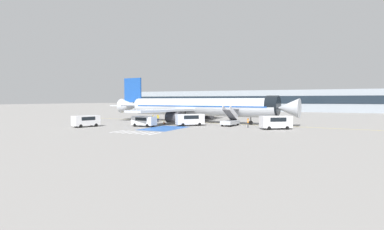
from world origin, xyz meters
name	(u,v)px	position (x,y,z in m)	size (l,w,h in m)	color
ground_plane	(203,123)	(0.00, 0.00, 0.00)	(600.00, 600.00, 0.00)	gray
apron_leadline_yellow	(199,122)	(-1.22, 0.58, 0.00)	(0.20, 79.01, 0.01)	gold
apron_stand_patch_blue	(164,128)	(-1.22, -14.77, 0.00)	(5.97, 9.58, 0.01)	#2856A8
apron_walkway_bar_0	(117,131)	(-5.42, -22.54, 0.00)	(0.44, 3.60, 0.01)	silver
apron_walkway_bar_1	(123,132)	(-4.22, -22.54, 0.00)	(0.44, 3.60, 0.01)	silver
apron_walkway_bar_2	(129,132)	(-3.02, -22.54, 0.00)	(0.44, 3.60, 0.01)	silver
apron_walkway_bar_3	(135,132)	(-1.82, -22.54, 0.00)	(0.44, 3.60, 0.01)	silver
apron_walkway_bar_4	(142,133)	(-0.62, -22.54, 0.00)	(0.44, 3.60, 0.01)	silver
apron_walkway_bar_5	(148,133)	(0.58, -22.54, 0.00)	(0.44, 3.60, 0.01)	silver
apron_walkway_bar_6	(155,134)	(1.78, -22.54, 0.00)	(0.44, 3.60, 0.01)	silver
airliner	(196,107)	(-1.86, 0.64, 3.48)	(45.36, 34.59, 10.71)	#B7BCC4
boarding_stairs_forward	(230,121)	(7.97, -4.77, 1.00)	(2.62, 5.38, 4.12)	#ADB2BA
fuel_tanker	(199,111)	(-10.00, 20.48, 1.84)	(10.44, 2.89, 3.61)	#38383D
service_van_0	(144,120)	(-6.41, -13.48, 1.20)	(4.76, 2.13, 1.98)	silver
service_van_1	(190,119)	(0.73, -8.05, 1.37)	(5.33, 5.21, 2.31)	silver
service_van_2	(86,120)	(-15.96, -18.69, 1.28)	(3.29, 5.33, 2.14)	silver
service_van_3	(276,121)	(17.27, -7.94, 1.38)	(5.54, 4.73, 2.32)	silver
ground_crew_0	(248,122)	(12.06, -6.80, 1.06)	(0.31, 0.47, 1.83)	#2D2D33
ground_crew_1	(158,118)	(-10.16, -2.44, 1.04)	(0.45, 0.48, 1.80)	#191E38
ground_crew_2	(153,118)	(-11.46, -2.48, 0.96)	(0.46, 0.47, 1.67)	#2D2D33
traffic_cone_0	(132,121)	(-14.73, -6.19, 0.29)	(0.52, 0.52, 0.58)	orange
traffic_cone_1	(164,122)	(-6.71, -5.50, 0.26)	(0.46, 0.46, 0.51)	orange
terminal_building	(258,101)	(-5.49, 76.96, 4.66)	(137.17, 12.10, 9.31)	#89939E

